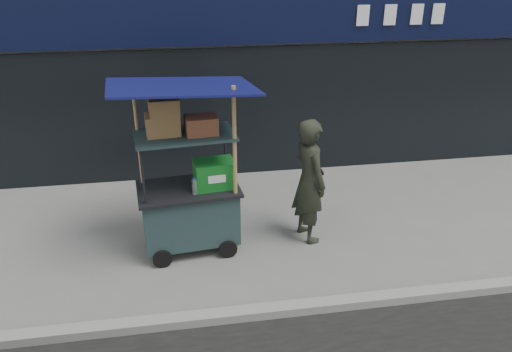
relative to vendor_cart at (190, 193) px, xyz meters
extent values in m
plane|color=slate|center=(1.01, -1.44, -0.88)|extent=(80.00, 80.00, 0.00)
cube|color=gray|center=(1.01, -1.64, -0.82)|extent=(80.00, 0.18, 0.12)
cube|color=black|center=(1.01, 2.42, 2.02)|extent=(15.68, 0.06, 0.90)
cube|color=black|center=(1.01, 2.46, 0.32)|extent=(15.68, 0.04, 2.40)
cube|color=#1B2F2F|center=(-0.02, 0.00, -0.33)|extent=(1.38, 0.89, 0.76)
cylinder|color=black|center=(-0.43, -0.44, -0.75)|extent=(0.27, 0.08, 0.26)
cylinder|color=black|center=(0.48, -0.35, -0.75)|extent=(0.27, 0.08, 0.26)
cube|color=black|center=(-0.02, 0.00, 0.07)|extent=(1.48, 0.99, 0.04)
cylinder|color=black|center=(-0.58, -0.38, 0.46)|extent=(0.04, 0.04, 0.82)
cylinder|color=black|center=(0.61, -0.26, 0.46)|extent=(0.04, 0.04, 0.82)
cylinder|color=black|center=(-0.65, 0.27, 0.46)|extent=(0.04, 0.04, 0.82)
cylinder|color=black|center=(0.54, 0.39, 0.46)|extent=(0.04, 0.04, 0.82)
cube|color=#1B2F2F|center=(-0.02, 0.00, 0.87)|extent=(1.38, 0.89, 0.03)
cylinder|color=olive|center=(0.61, -0.26, 0.35)|extent=(0.06, 0.06, 2.45)
cylinder|color=olive|center=(-0.65, 0.27, 0.29)|extent=(0.05, 0.05, 2.35)
cube|color=#0C0C44|center=(-0.02, 0.00, 1.52)|extent=(1.98, 1.49, 0.22)
cube|color=#0F621B|center=(0.35, -0.01, 0.28)|extent=(0.58, 0.44, 0.38)
cylinder|color=silver|center=(0.07, -0.21, 0.20)|extent=(0.08, 0.08, 0.22)
cylinder|color=#1937BC|center=(0.07, -0.21, 0.32)|extent=(0.04, 0.04, 0.02)
cube|color=brown|center=(-0.30, 0.03, 1.02)|extent=(0.47, 0.37, 0.27)
cube|color=brown|center=(0.20, -0.03, 1.00)|extent=(0.44, 0.35, 0.24)
cube|color=brown|center=(-0.26, 0.01, 1.26)|extent=(0.41, 0.32, 0.22)
imported|color=black|center=(1.72, 0.01, 0.06)|extent=(0.61, 0.78, 1.88)
camera|label=1|loc=(-0.08, -6.26, 3.18)|focal=35.00mm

